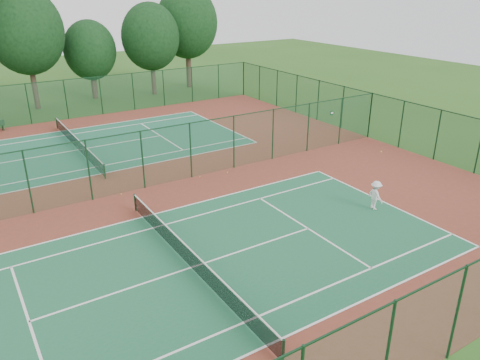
% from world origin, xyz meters
% --- Properties ---
extents(ground, '(120.00, 120.00, 0.00)m').
position_xyz_m(ground, '(0.00, 0.00, 0.00)').
color(ground, '#2B581B').
rests_on(ground, ground).
extents(red_pad, '(40.00, 36.00, 0.01)m').
position_xyz_m(red_pad, '(0.00, 0.00, 0.01)').
color(red_pad, brown).
rests_on(red_pad, ground).
extents(court_near, '(23.77, 10.97, 0.01)m').
position_xyz_m(court_near, '(0.00, -9.00, 0.01)').
color(court_near, '#1E613E').
rests_on(court_near, red_pad).
extents(court_far, '(23.77, 10.97, 0.01)m').
position_xyz_m(court_far, '(0.00, 9.00, 0.01)').
color(court_far, '#206749').
rests_on(court_far, red_pad).
extents(fence_north, '(40.00, 0.09, 3.50)m').
position_xyz_m(fence_north, '(0.00, 18.00, 1.76)').
color(fence_north, '#194C31').
rests_on(fence_north, ground).
extents(fence_east, '(0.09, 36.00, 3.50)m').
position_xyz_m(fence_east, '(20.00, 0.00, 1.76)').
color(fence_east, '#184931').
rests_on(fence_east, ground).
extents(fence_divider, '(40.00, 0.09, 3.50)m').
position_xyz_m(fence_divider, '(0.00, 0.00, 1.76)').
color(fence_divider, '#184A29').
rests_on(fence_divider, ground).
extents(tennis_net_near, '(0.10, 12.90, 0.97)m').
position_xyz_m(tennis_net_near, '(0.00, -9.00, 0.54)').
color(tennis_net_near, '#13351F').
rests_on(tennis_net_near, ground).
extents(tennis_net_far, '(0.10, 12.90, 0.97)m').
position_xyz_m(tennis_net_far, '(0.00, 9.00, 0.54)').
color(tennis_net_far, '#14371E').
rests_on(tennis_net_far, ground).
extents(player_near, '(0.71, 1.09, 1.58)m').
position_xyz_m(player_near, '(10.79, -9.19, 0.81)').
color(player_near, silver).
rests_on(player_near, court_near).
extents(stray_ball_a, '(0.07, 0.07, 0.07)m').
position_xyz_m(stray_ball_a, '(6.83, -0.59, 0.05)').
color(stray_ball_a, '#D5E334').
rests_on(stray_ball_a, red_pad).
extents(stray_ball_b, '(0.07, 0.07, 0.07)m').
position_xyz_m(stray_ball_b, '(5.01, -0.31, 0.04)').
color(stray_ball_b, gold).
rests_on(stray_ball_b, red_pad).
extents(stray_ball_c, '(0.07, 0.07, 0.07)m').
position_xyz_m(stray_ball_c, '(0.03, -0.21, 0.04)').
color(stray_ball_c, gold).
rests_on(stray_ball_c, red_pad).
extents(evergreen_row, '(39.00, 5.00, 12.00)m').
position_xyz_m(evergreen_row, '(0.50, 24.25, 0.00)').
color(evergreen_row, black).
rests_on(evergreen_row, ground).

